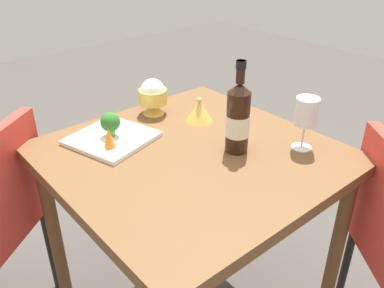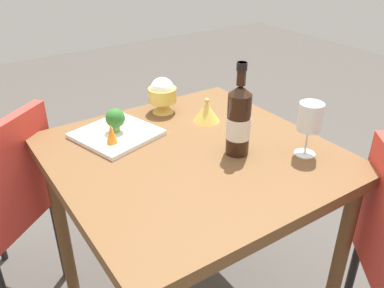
% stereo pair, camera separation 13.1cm
% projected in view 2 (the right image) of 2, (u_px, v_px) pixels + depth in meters
% --- Properties ---
extents(dining_table, '(0.87, 0.87, 0.75)m').
position_uv_depth(dining_table, '(192.00, 176.00, 1.37)').
color(dining_table, brown).
rests_on(dining_table, ground_plane).
extents(chair_by_wall, '(0.56, 0.56, 0.85)m').
position_uv_depth(chair_by_wall, '(3.00, 199.00, 1.48)').
color(chair_by_wall, red).
rests_on(chair_by_wall, ground_plane).
extents(wine_bottle, '(0.08, 0.08, 0.30)m').
position_uv_depth(wine_bottle, '(239.00, 120.00, 1.27)').
color(wine_bottle, black).
rests_on(wine_bottle, dining_table).
extents(wine_glass, '(0.08, 0.08, 0.18)m').
position_uv_depth(wine_glass, '(310.00, 118.00, 1.25)').
color(wine_glass, white).
rests_on(wine_glass, dining_table).
extents(rice_bowl, '(0.11, 0.11, 0.14)m').
position_uv_depth(rice_bowl, '(162.00, 94.00, 1.57)').
color(rice_bowl, gold).
rests_on(rice_bowl, dining_table).
extents(rice_bowl_lid, '(0.10, 0.10, 0.09)m').
position_uv_depth(rice_bowl_lid, '(207.00, 112.00, 1.52)').
color(rice_bowl_lid, gold).
rests_on(rice_bowl_lid, dining_table).
extents(serving_plate, '(0.31, 0.31, 0.02)m').
position_uv_depth(serving_plate, '(117.00, 134.00, 1.42)').
color(serving_plate, white).
rests_on(serving_plate, dining_table).
extents(broccoli_floret, '(0.07, 0.07, 0.09)m').
position_uv_depth(broccoli_floret, '(115.00, 119.00, 1.40)').
color(broccoli_floret, '#729E4C').
rests_on(broccoli_floret, serving_plate).
extents(carrot_garnish_left, '(0.03, 0.03, 0.05)m').
position_uv_depth(carrot_garnish_left, '(118.00, 116.00, 1.47)').
color(carrot_garnish_left, orange).
rests_on(carrot_garnish_left, serving_plate).
extents(carrot_garnish_right, '(0.04, 0.04, 0.07)m').
position_uv_depth(carrot_garnish_right, '(111.00, 133.00, 1.33)').
color(carrot_garnish_right, orange).
rests_on(carrot_garnish_right, serving_plate).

